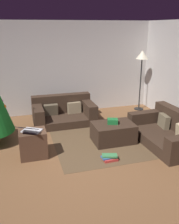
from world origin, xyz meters
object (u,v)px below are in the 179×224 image
book_stack (110,157)px  tv_remote (114,122)px  gift_box (113,121)px  corner_lamp (142,60)px  laptop (30,130)px  couch_left (63,112)px  ottoman (113,133)px  side_table (33,144)px  couch_right (170,132)px

book_stack → tv_remote: bearing=63.5°
gift_box → corner_lamp: corner_lamp is taller
gift_box → laptop: (-1.77, -0.26, 0.12)m
couch_left → ottoman: size_ratio=1.77×
gift_box → book_stack: 0.94m
gift_box → corner_lamp: bearing=49.2°
ottoman → side_table: (-1.75, -0.18, 0.06)m
ottoman → laptop: bearing=-172.4°
corner_lamp → couch_left: bearing=-170.7°
ottoman → gift_box: (-0.02, 0.02, 0.26)m
ottoman → laptop: size_ratio=1.69×
couch_left → corner_lamp: (2.44, 0.40, 1.26)m
couch_right → side_table: bearing=82.9°
gift_box → tv_remote: gift_box is taller
side_table → book_stack: 1.52m
couch_right → gift_box: 1.27m
couch_right → side_table: couch_right is taller
couch_left → tv_remote: couch_left is taller
couch_left → book_stack: (0.47, -2.24, -0.22)m
laptop → book_stack: 1.61m
couch_right → corner_lamp: size_ratio=0.98×
book_stack → corner_lamp: 3.61m
couch_right → couch_left: bearing=43.7°
couch_left → tv_remote: size_ratio=9.93×
book_stack → gift_box: bearing=65.5°
couch_right → ottoman: 1.23m
side_table → laptop: bearing=-121.7°
side_table → book_stack: size_ratio=1.69×
tv_remote → book_stack: bearing=-147.2°
tv_remote → book_stack: size_ratio=0.50×
book_stack → ottoman: bearing=64.0°
couch_left → laptop: bearing=60.9°
gift_box → corner_lamp: 2.69m
couch_left → laptop: 2.00m
tv_remote → couch_right: bearing=-53.3°
tv_remote → book_stack: tv_remote is taller
corner_lamp → side_table: bearing=-148.3°
ottoman → book_stack: ottoman is taller
tv_remote → laptop: laptop is taller
ottoman → tv_remote: tv_remote is taller
book_stack → corner_lamp: (1.97, 2.64, 1.47)m
couch_right → book_stack: size_ratio=5.51×
couch_right → laptop: (-2.94, 0.19, 0.34)m
book_stack → laptop: bearing=160.2°
tv_remote → laptop: size_ratio=0.30×
side_table → couch_left: bearing=61.4°
couch_right → ottoman: bearing=67.4°
gift_box → side_table: (-1.74, -0.20, -0.21)m
side_table → book_stack: side_table is taller
couch_left → couch_right: 2.76m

